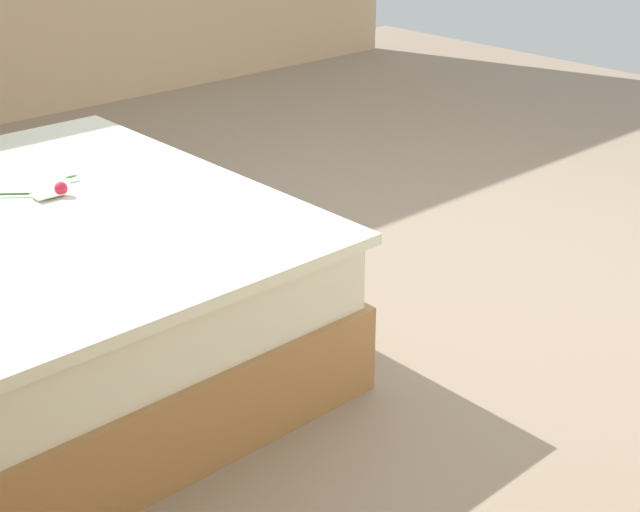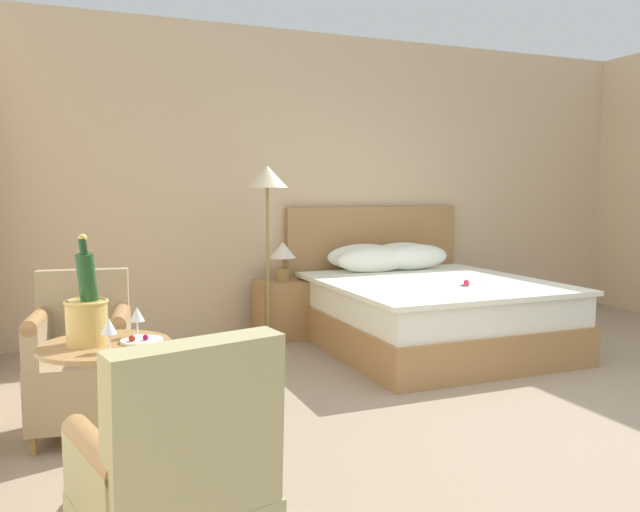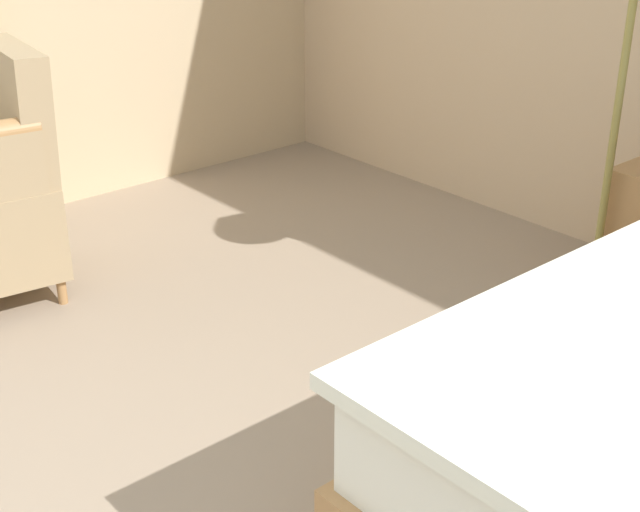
{
  "view_description": "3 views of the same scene",
  "coord_description": "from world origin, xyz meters",
  "px_view_note": "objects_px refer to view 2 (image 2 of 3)",
  "views": [
    {
      "loc": [
        -2.55,
        2.87,
        1.79
      ],
      "look_at": [
        -0.92,
        1.39,
        0.76
      ],
      "focal_mm": 50.0,
      "sensor_mm": 36.0,
      "label": 1
    },
    {
      "loc": [
        -2.72,
        -2.78,
        1.41
      ],
      "look_at": [
        -1.16,
        1.09,
        0.97
      ],
      "focal_mm": 35.0,
      "sensor_mm": 36.0,
      "label": 2
    },
    {
      "loc": [
        0.49,
        -0.08,
        1.6
      ],
      "look_at": [
        -0.95,
        1.16,
        0.71
      ],
      "focal_mm": 50.0,
      "sensor_mm": 36.0,
      "label": 3
    }
  ],
  "objects_px": {
    "bed": "(423,306)",
    "armchair_by_window": "(82,363)",
    "wine_glass_near_edge": "(137,316)",
    "snack_plate": "(141,340)",
    "wine_glass_near_bucket": "(109,328)",
    "bedside_lamp": "(283,255)",
    "champagne_bucket": "(87,312)",
    "nightstand": "(283,309)",
    "armchair_facing_bed": "(179,496)",
    "floor_lamp_brass": "(267,192)",
    "side_table_round": "(108,416)"
  },
  "relations": [
    {
      "from": "wine_glass_near_bucket",
      "to": "bed",
      "type": "bearing_deg",
      "value": 37.61
    },
    {
      "from": "wine_glass_near_edge",
      "to": "side_table_round",
      "type": "bearing_deg",
      "value": -151.54
    },
    {
      "from": "floor_lamp_brass",
      "to": "snack_plate",
      "type": "height_order",
      "value": "floor_lamp_brass"
    },
    {
      "from": "nightstand",
      "to": "bedside_lamp",
      "type": "height_order",
      "value": "bedside_lamp"
    },
    {
      "from": "bed",
      "to": "bedside_lamp",
      "type": "bearing_deg",
      "value": 145.76
    },
    {
      "from": "side_table_round",
      "to": "bedside_lamp",
      "type": "bearing_deg",
      "value": 57.79
    },
    {
      "from": "bedside_lamp",
      "to": "wine_glass_near_edge",
      "type": "relative_size",
      "value": 2.68
    },
    {
      "from": "wine_glass_near_bucket",
      "to": "armchair_by_window",
      "type": "xyz_separation_m",
      "value": [
        -0.1,
        1.09,
        -0.42
      ]
    },
    {
      "from": "nightstand",
      "to": "bedside_lamp",
      "type": "distance_m",
      "value": 0.53
    },
    {
      "from": "champagne_bucket",
      "to": "armchair_facing_bed",
      "type": "distance_m",
      "value": 1.03
    },
    {
      "from": "snack_plate",
      "to": "bedside_lamp",
      "type": "bearing_deg",
      "value": 60.34
    },
    {
      "from": "side_table_round",
      "to": "snack_plate",
      "type": "relative_size",
      "value": 4.02
    },
    {
      "from": "bedside_lamp",
      "to": "armchair_by_window",
      "type": "xyz_separation_m",
      "value": [
        -1.84,
        -1.84,
        -0.39
      ]
    },
    {
      "from": "floor_lamp_brass",
      "to": "wine_glass_near_bucket",
      "type": "height_order",
      "value": "floor_lamp_brass"
    },
    {
      "from": "wine_glass_near_edge",
      "to": "armchair_by_window",
      "type": "xyz_separation_m",
      "value": [
        -0.23,
        0.86,
        -0.42
      ]
    },
    {
      "from": "wine_glass_near_edge",
      "to": "snack_plate",
      "type": "bearing_deg",
      "value": -87.07
    },
    {
      "from": "bed",
      "to": "wine_glass_near_edge",
      "type": "relative_size",
      "value": 15.96
    },
    {
      "from": "wine_glass_near_bucket",
      "to": "armchair_facing_bed",
      "type": "xyz_separation_m",
      "value": [
        0.16,
        -0.72,
        -0.42
      ]
    },
    {
      "from": "floor_lamp_brass",
      "to": "wine_glass_near_edge",
      "type": "distance_m",
      "value": 2.87
    },
    {
      "from": "nightstand",
      "to": "bedside_lamp",
      "type": "relative_size",
      "value": 1.48
    },
    {
      "from": "nightstand",
      "to": "champagne_bucket",
      "type": "relative_size",
      "value": 1.14
    },
    {
      "from": "floor_lamp_brass",
      "to": "champagne_bucket",
      "type": "height_order",
      "value": "floor_lamp_brass"
    },
    {
      "from": "wine_glass_near_bucket",
      "to": "champagne_bucket",
      "type": "bearing_deg",
      "value": 114.73
    },
    {
      "from": "nightstand",
      "to": "wine_glass_near_edge",
      "type": "height_order",
      "value": "wine_glass_near_edge"
    },
    {
      "from": "wine_glass_near_edge",
      "to": "champagne_bucket",
      "type": "bearing_deg",
      "value": -164.23
    },
    {
      "from": "wine_glass_near_bucket",
      "to": "snack_plate",
      "type": "distance_m",
      "value": 0.21
    },
    {
      "from": "wine_glass_near_bucket",
      "to": "wine_glass_near_edge",
      "type": "relative_size",
      "value": 1.03
    },
    {
      "from": "nightstand",
      "to": "floor_lamp_brass",
      "type": "bearing_deg",
      "value": -133.14
    },
    {
      "from": "bed",
      "to": "wine_glass_near_edge",
      "type": "distance_m",
      "value": 3.37
    },
    {
      "from": "bedside_lamp",
      "to": "armchair_facing_bed",
      "type": "xyz_separation_m",
      "value": [
        -1.58,
        -3.65,
        -0.38
      ]
    },
    {
      "from": "champagne_bucket",
      "to": "wine_glass_near_bucket",
      "type": "bearing_deg",
      "value": -65.27
    },
    {
      "from": "floor_lamp_brass",
      "to": "wine_glass_near_edge",
      "type": "height_order",
      "value": "floor_lamp_brass"
    },
    {
      "from": "champagne_bucket",
      "to": "armchair_facing_bed",
      "type": "height_order",
      "value": "champagne_bucket"
    },
    {
      "from": "wine_glass_near_bucket",
      "to": "wine_glass_near_edge",
      "type": "height_order",
      "value": "wine_glass_near_bucket"
    },
    {
      "from": "floor_lamp_brass",
      "to": "armchair_by_window",
      "type": "height_order",
      "value": "floor_lamp_brass"
    },
    {
      "from": "champagne_bucket",
      "to": "snack_plate",
      "type": "xyz_separation_m",
      "value": [
        0.22,
        -0.05,
        -0.13
      ]
    },
    {
      "from": "floor_lamp_brass",
      "to": "bedside_lamp",
      "type": "bearing_deg",
      "value": 46.86
    },
    {
      "from": "armchair_facing_bed",
      "to": "bed",
      "type": "bearing_deg",
      "value": 47.37
    },
    {
      "from": "bedside_lamp",
      "to": "side_table_round",
      "type": "bearing_deg",
      "value": -122.21
    },
    {
      "from": "nightstand",
      "to": "armchair_facing_bed",
      "type": "height_order",
      "value": "armchair_facing_bed"
    },
    {
      "from": "side_table_round",
      "to": "snack_plate",
      "type": "height_order",
      "value": "snack_plate"
    },
    {
      "from": "nightstand",
      "to": "armchair_by_window",
      "type": "relative_size",
      "value": 0.59
    },
    {
      "from": "floor_lamp_brass",
      "to": "champagne_bucket",
      "type": "xyz_separation_m",
      "value": [
        -1.59,
        -2.52,
        -0.51
      ]
    },
    {
      "from": "bed",
      "to": "armchair_by_window",
      "type": "bearing_deg",
      "value": -159.51
    },
    {
      "from": "wine_glass_near_bucket",
      "to": "armchair_by_window",
      "type": "distance_m",
      "value": 1.17
    },
    {
      "from": "side_table_round",
      "to": "wine_glass_near_bucket",
      "type": "bearing_deg",
      "value": -85.67
    },
    {
      "from": "armchair_by_window",
      "to": "nightstand",
      "type": "bearing_deg",
      "value": 45.09
    },
    {
      "from": "bed",
      "to": "champagne_bucket",
      "type": "relative_size",
      "value": 4.59
    },
    {
      "from": "snack_plate",
      "to": "armchair_facing_bed",
      "type": "bearing_deg",
      "value": -88.69
    },
    {
      "from": "floor_lamp_brass",
      "to": "snack_plate",
      "type": "relative_size",
      "value": 8.87
    }
  ]
}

